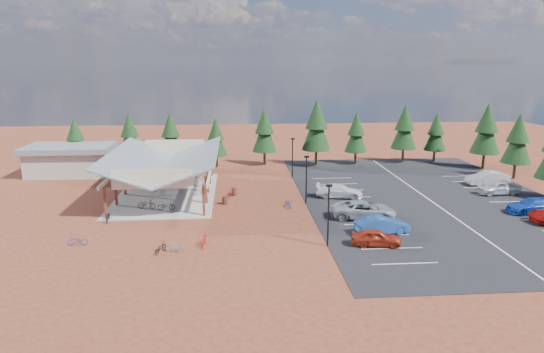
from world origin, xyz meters
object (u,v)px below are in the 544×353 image
object	(u,v)px
lamp_post_0	(328,211)
car_1	(382,225)
bike_5	(199,192)
bike_8	(108,217)
bike_4	(166,206)
bike_7	(197,176)
bike_13	(175,247)
car_2	(364,210)
bike_2	(154,185)
trash_bin_1	(234,192)
bike_14	(288,203)
lamp_post_1	(306,176)
car_9	(487,178)
car_3	(339,191)
bike_3	(164,178)
bike_12	(160,248)
bike_pavilion	(166,161)
outbuilding	(70,159)
bike_0	(147,204)
car_0	(376,237)
bike_11	(204,240)
bike_15	(231,192)
bike_6	(199,185)
car_7	(533,206)
bike_10	(77,241)
lamp_post_2	(293,155)
trash_bin_0	(225,200)
car_8	(498,187)

from	to	relation	value
lamp_post_0	car_1	bearing A→B (deg)	25.43
bike_5	bike_8	distance (m)	11.20
bike_4	lamp_post_0	bearing A→B (deg)	-127.52
bike_5	bike_7	distance (m)	7.34
bike_13	car_2	distance (m)	18.36
car_2	bike_2	bearing A→B (deg)	70.02
car_2	lamp_post_0	bearing A→B (deg)	153.92
trash_bin_1	bike_14	world-z (taller)	trash_bin_1
lamp_post_1	car_9	distance (m)	23.92
bike_14	car_2	xyz separation A→B (m)	(6.82, -4.13, 0.44)
car_3	car_9	xyz separation A→B (m)	(19.01, 4.17, 0.10)
bike_3	bike_12	bearing A→B (deg)	-167.71
lamp_post_0	bike_7	size ratio (longest dim) A/B	2.88
bike_pavilion	outbuilding	xyz separation A→B (m)	(-14.00, 11.00, -1.80)
lamp_post_0	bike_0	distance (m)	19.93
lamp_post_1	bike_8	bearing A→B (deg)	-167.04
bike_pavilion	bike_0	world-z (taller)	bike_pavilion
bike_pavilion	car_0	xyz separation A→B (m)	(18.91, -17.23, -3.11)
bike_11	bike_15	world-z (taller)	bike_11
bike_4	bike_6	xyz separation A→B (m)	(2.72, 7.89, 0.03)
bike_4	car_7	distance (m)	36.15
car_3	car_1	bearing A→B (deg)	-162.73
lamp_post_0	car_9	xyz separation A→B (m)	(23.00, 18.23, -2.10)
outbuilding	bike_10	distance (m)	27.83
bike_6	car_2	world-z (taller)	car_2
car_0	car_3	bearing A→B (deg)	8.30
bike_0	lamp_post_2	bearing A→B (deg)	-38.72
outbuilding	bike_13	bearing A→B (deg)	-59.20
lamp_post_2	car_1	distance (m)	22.25
bike_4	trash_bin_0	bearing A→B (deg)	-72.47
car_0	bike_10	bearing A→B (deg)	94.13
bike_14	bike_pavilion	bearing A→B (deg)	143.00
bike_11	car_3	world-z (taller)	car_3
bike_10	outbuilding	bearing A→B (deg)	-167.00
lamp_post_0	trash_bin_1	size ratio (longest dim) A/B	5.71
bike_14	car_9	size ratio (longest dim) A/B	0.32
bike_2	bike_15	bearing A→B (deg)	-99.84
bike_6	lamp_post_1	bearing A→B (deg)	-136.74
lamp_post_2	bike_3	world-z (taller)	lamp_post_2
lamp_post_2	bike_10	size ratio (longest dim) A/B	3.16
lamp_post_1	lamp_post_0	bearing A→B (deg)	-90.00
outbuilding	car_8	world-z (taller)	outbuilding
bike_8	car_1	bearing A→B (deg)	-16.67
bike_5	bike_15	world-z (taller)	bike_15
bike_5	bike_13	distance (m)	15.98
bike_13	bike_14	distance (m)	15.10
car_1	car_0	bearing A→B (deg)	146.22
bike_8	bike_14	xyz separation A→B (m)	(17.19, 3.30, -0.06)
bike_4	car_3	size ratio (longest dim) A/B	0.35
outbuilding	bike_0	world-z (taller)	outbuilding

